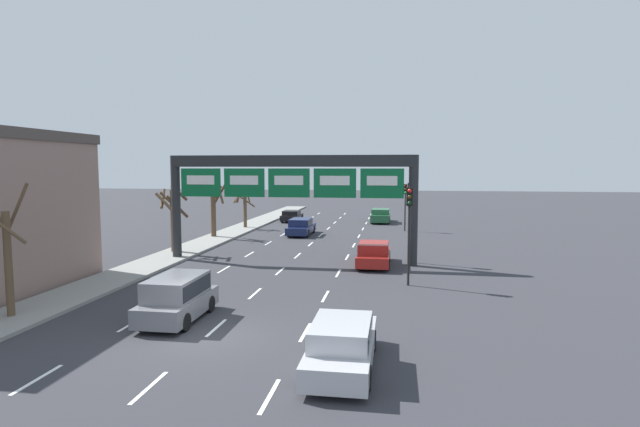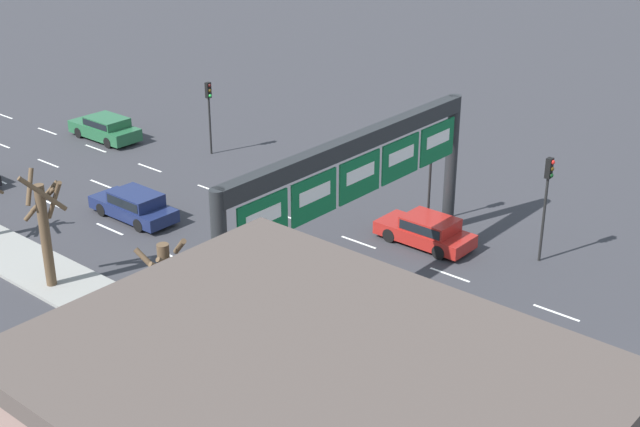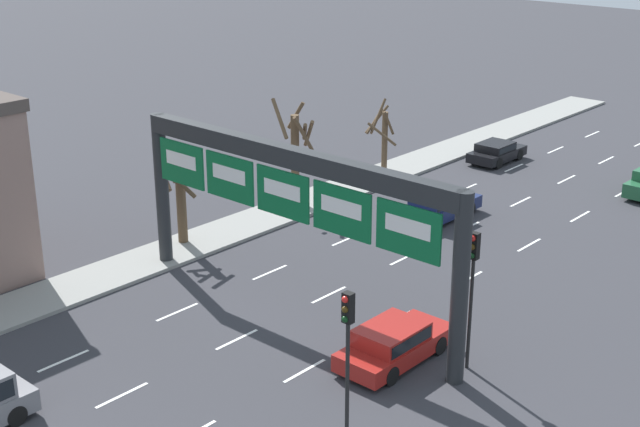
# 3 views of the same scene
# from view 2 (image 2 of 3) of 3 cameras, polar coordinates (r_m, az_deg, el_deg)

# --- Properties ---
(lane_dashes) EXTENTS (6.72, 67.00, 0.01)m
(lane_dashes) POSITION_cam_2_polar(r_m,az_deg,el_deg) (37.70, 2.38, -4.57)
(lane_dashes) COLOR white
(lane_dashes) RESTS_ON ground_plane
(sign_gantry) EXTENTS (15.37, 0.70, 6.56)m
(sign_gantry) POSITION_cam_2_polar(r_m,az_deg,el_deg) (35.75, 2.19, 2.63)
(sign_gantry) COLOR #232628
(sign_gantry) RESTS_ON ground_plane
(car_navy) EXTENTS (1.86, 4.79, 1.43)m
(car_navy) POSITION_cam_2_polar(r_m,az_deg,el_deg) (44.43, -11.79, 0.57)
(car_navy) COLOR #19234C
(car_navy) RESTS_ON ground_plane
(car_green) EXTENTS (1.98, 4.85, 1.46)m
(car_green) POSITION_cam_2_polar(r_m,az_deg,el_deg) (56.23, -13.57, 5.38)
(car_green) COLOR #235B38
(car_green) RESTS_ON ground_plane
(car_red) EXTENTS (1.91, 4.56, 1.40)m
(car_red) POSITION_cam_2_polar(r_m,az_deg,el_deg) (41.10, 6.85, -1.05)
(car_red) COLOR maroon
(car_red) RESTS_ON ground_plane
(suv_grey) EXTENTS (1.84, 4.02, 1.71)m
(suv_grey) POSITION_cam_2_polar(r_m,az_deg,el_deg) (30.93, 18.03, -10.78)
(suv_grey) COLOR slate
(suv_grey) RESTS_ON ground_plane
(traffic_light_near_gantry) EXTENTS (0.30, 0.35, 4.30)m
(traffic_light_near_gantry) POSITION_cam_2_polar(r_m,az_deg,el_deg) (51.94, -7.11, 7.02)
(traffic_light_near_gantry) COLOR black
(traffic_light_near_gantry) RESTS_ON ground_plane
(traffic_light_mid_block) EXTENTS (0.30, 0.35, 4.88)m
(traffic_light_mid_block) POSITION_cam_2_polar(r_m,az_deg,el_deg) (42.36, 7.15, 3.68)
(traffic_light_mid_block) COLOR black
(traffic_light_mid_block) RESTS_ON ground_plane
(traffic_light_far_end) EXTENTS (0.30, 0.35, 4.85)m
(traffic_light_far_end) POSITION_cam_2_polar(r_m,az_deg,el_deg) (39.47, 14.34, 1.54)
(traffic_light_far_end) COLOR black
(traffic_light_far_end) RESTS_ON ground_plane
(tree_bare_closest) EXTENTS (2.16, 1.63, 4.53)m
(tree_bare_closest) POSITION_cam_2_polar(r_m,az_deg,el_deg) (32.36, -9.68, -4.70)
(tree_bare_closest) COLOR brown
(tree_bare_closest) RESTS_ON sidewalk_left
(tree_bare_second) EXTENTS (2.27, 2.29, 5.28)m
(tree_bare_second) POSITION_cam_2_polar(r_m,az_deg,el_deg) (37.91, -17.21, -0.66)
(tree_bare_second) COLOR brown
(tree_bare_second) RESTS_ON sidewalk_left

